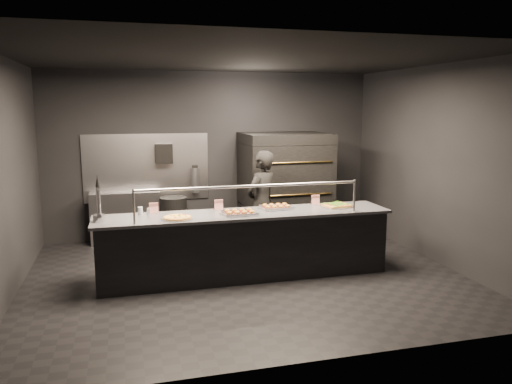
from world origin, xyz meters
TOP-DOWN VIEW (x-y plane):
  - room at (-0.02, 0.05)m, footprint 6.04×6.00m
  - service_counter at (0.00, -0.00)m, footprint 4.10×0.78m
  - pizza_oven at (1.20, 1.90)m, footprint 1.50×1.23m
  - prep_shelf at (-1.60, 2.32)m, footprint 1.20×0.35m
  - towel_dispenser at (-0.90, 2.39)m, footprint 0.30×0.20m
  - fire_extinguisher at (-0.35, 2.40)m, footprint 0.14×0.14m
  - beer_tap at (-1.93, -0.05)m, footprint 0.16×0.22m
  - round_pizza at (-0.95, -0.14)m, footprint 0.42×0.42m
  - slider_tray_a at (-0.10, -0.10)m, footprint 0.52×0.44m
  - slider_tray_b at (0.50, 0.15)m, footprint 0.51×0.44m
  - square_pizza at (1.40, 0.06)m, footprint 0.45×0.45m
  - condiment_jar at (-1.37, 0.24)m, footprint 0.16×0.06m
  - tent_cards at (-0.13, 0.28)m, footprint 2.50×0.04m
  - trash_bin at (-0.78, 2.16)m, footprint 0.48×0.48m
  - worker at (0.51, 0.96)m, footprint 0.74×0.69m

SIDE VIEW (x-z plane):
  - trash_bin at x=-0.78m, z-range 0.00..0.80m
  - prep_shelf at x=-1.60m, z-range 0.00..0.90m
  - service_counter at x=0.00m, z-range -0.22..1.15m
  - worker at x=0.51m, z-range 0.00..1.69m
  - round_pizza at x=-0.95m, z-range 0.92..0.95m
  - square_pizza at x=1.40m, z-range 0.92..0.96m
  - slider_tray_b at x=0.50m, z-range 0.91..0.98m
  - slider_tray_a at x=-0.10m, z-range 0.91..0.98m
  - pizza_oven at x=1.20m, z-range 0.01..1.92m
  - condiment_jar at x=-1.37m, z-range 0.92..1.02m
  - tent_cards at x=-0.13m, z-range 0.92..1.07m
  - fire_extinguisher at x=-0.35m, z-range 0.81..1.31m
  - beer_tap at x=-1.93m, z-range 0.79..1.39m
  - room at x=-0.02m, z-range 0.00..3.00m
  - towel_dispenser at x=-0.90m, z-range 1.38..1.73m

